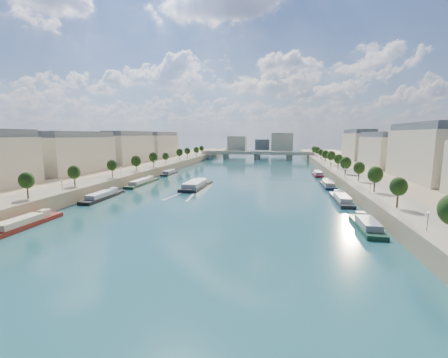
% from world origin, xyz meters
% --- Properties ---
extents(ground, '(700.00, 700.00, 0.00)m').
position_xyz_m(ground, '(0.00, 100.00, 0.00)').
color(ground, '#0B2634').
rests_on(ground, ground).
extents(quay_left, '(44.00, 520.00, 5.00)m').
position_xyz_m(quay_left, '(-72.00, 100.00, 2.50)').
color(quay_left, '#9E8460').
rests_on(quay_left, ground).
extents(quay_right, '(44.00, 520.00, 5.00)m').
position_xyz_m(quay_right, '(72.00, 100.00, 2.50)').
color(quay_right, '#9E8460').
rests_on(quay_right, ground).
extents(pave_left, '(14.00, 520.00, 0.10)m').
position_xyz_m(pave_left, '(-57.00, 100.00, 5.05)').
color(pave_left, gray).
rests_on(pave_left, quay_left).
extents(pave_right, '(14.00, 520.00, 0.10)m').
position_xyz_m(pave_right, '(57.00, 100.00, 5.05)').
color(pave_right, gray).
rests_on(pave_right, quay_right).
extents(trees_left, '(4.80, 268.80, 8.26)m').
position_xyz_m(trees_left, '(-55.00, 102.00, 10.48)').
color(trees_left, '#382B1E').
rests_on(trees_left, ground).
extents(trees_right, '(4.80, 268.80, 8.26)m').
position_xyz_m(trees_right, '(55.00, 110.00, 10.48)').
color(trees_right, '#382B1E').
rests_on(trees_right, ground).
extents(lamps_left, '(0.36, 200.36, 4.28)m').
position_xyz_m(lamps_left, '(-52.50, 90.00, 7.78)').
color(lamps_left, black).
rests_on(lamps_left, ground).
extents(lamps_right, '(0.36, 200.36, 4.28)m').
position_xyz_m(lamps_right, '(52.50, 105.00, 7.78)').
color(lamps_right, black).
rests_on(lamps_right, ground).
extents(buildings_left, '(16.00, 226.00, 23.20)m').
position_xyz_m(buildings_left, '(-85.00, 112.00, 16.45)').
color(buildings_left, '#C6B498').
rests_on(buildings_left, ground).
extents(buildings_right, '(16.00, 226.00, 23.20)m').
position_xyz_m(buildings_right, '(85.00, 112.00, 16.45)').
color(buildings_right, '#C6B498').
rests_on(buildings_right, ground).
extents(skyline, '(79.00, 42.00, 22.00)m').
position_xyz_m(skyline, '(3.19, 319.52, 14.66)').
color(skyline, '#C6B498').
rests_on(skyline, ground).
extents(bridge, '(112.00, 12.00, 8.15)m').
position_xyz_m(bridge, '(0.00, 243.50, 5.08)').
color(bridge, '#C1B79E').
rests_on(bridge, ground).
extents(tour_barge, '(9.09, 29.25, 3.94)m').
position_xyz_m(tour_barge, '(-16.17, 73.75, 1.12)').
color(tour_barge, black).
rests_on(tour_barge, ground).
extents(wake, '(10.76, 26.00, 0.04)m').
position_xyz_m(wake, '(-16.17, 57.18, 0.02)').
color(wake, silver).
rests_on(wake, ground).
extents(moored_barges_left, '(5.00, 158.08, 3.60)m').
position_xyz_m(moored_barges_left, '(-45.50, 43.98, 0.84)').
color(moored_barges_left, '#1B1B3D').
rests_on(moored_barges_left, ground).
extents(moored_barges_right, '(5.00, 125.67, 3.60)m').
position_xyz_m(moored_barges_right, '(45.50, 71.73, 0.84)').
color(moored_barges_right, '#183D29').
rests_on(moored_barges_right, ground).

